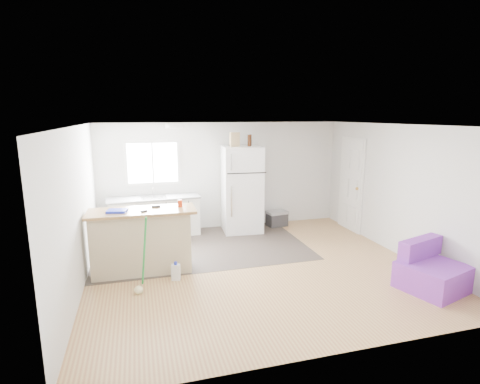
# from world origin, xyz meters

# --- Properties ---
(room) EXTENTS (5.51, 5.01, 2.41)m
(room) POSITION_xyz_m (0.00, 0.00, 1.20)
(room) COLOR #9F6843
(room) RESTS_ON ground
(vinyl_zone) EXTENTS (4.05, 2.50, 0.00)m
(vinyl_zone) POSITION_xyz_m (-0.73, 1.25, 0.00)
(vinyl_zone) COLOR #372E29
(vinyl_zone) RESTS_ON floor
(window) EXTENTS (1.18, 0.06, 0.98)m
(window) POSITION_xyz_m (-1.55, 2.49, 1.55)
(window) COLOR white
(window) RESTS_ON back_wall
(interior_door) EXTENTS (0.11, 0.92, 2.10)m
(interior_door) POSITION_xyz_m (2.72, 1.55, 1.02)
(interior_door) COLOR white
(interior_door) RESTS_ON right_wall
(ceiling_fixture) EXTENTS (0.30, 0.30, 0.07)m
(ceiling_fixture) POSITION_xyz_m (-1.20, 1.20, 2.36)
(ceiling_fixture) COLOR white
(ceiling_fixture) RESTS_ON ceiling
(kitchen_cabinets) EXTENTS (1.95, 0.72, 1.13)m
(kitchen_cabinets) POSITION_xyz_m (-1.57, 2.20, 0.44)
(kitchen_cabinets) COLOR white
(kitchen_cabinets) RESTS_ON floor
(peninsula) EXTENTS (1.73, 0.70, 1.05)m
(peninsula) POSITION_xyz_m (-1.87, 0.35, 0.53)
(peninsula) COLOR tan
(peninsula) RESTS_ON floor
(refrigerator) EXTENTS (0.89, 0.85, 1.90)m
(refrigerator) POSITION_xyz_m (0.33, 2.09, 0.95)
(refrigerator) COLOR white
(refrigerator) RESTS_ON floor
(cooler) EXTENTS (0.51, 0.38, 0.36)m
(cooler) POSITION_xyz_m (1.22, 2.20, 0.18)
(cooler) COLOR #2C2C2F
(cooler) RESTS_ON floor
(purple_seat) EXTENTS (1.05, 1.03, 0.70)m
(purple_seat) POSITION_xyz_m (2.27, -1.44, 0.26)
(purple_seat) COLOR purple
(purple_seat) RESTS_ON floor
(cleaner_jug) EXTENTS (0.15, 0.12, 0.30)m
(cleaner_jug) POSITION_xyz_m (-1.38, -0.13, 0.13)
(cleaner_jug) COLOR white
(cleaner_jug) RESTS_ON floor
(mop) EXTENTS (0.24, 0.32, 1.17)m
(mop) POSITION_xyz_m (-1.92, -0.42, 0.23)
(mop) COLOR green
(mop) RESTS_ON floor
(red_cup) EXTENTS (0.09, 0.09, 0.12)m
(red_cup) POSITION_xyz_m (-1.22, 0.39, 1.11)
(red_cup) COLOR red
(red_cup) RESTS_ON peninsula
(blue_tray) EXTENTS (0.34, 0.27, 0.04)m
(blue_tray) POSITION_xyz_m (-2.22, 0.32, 1.07)
(blue_tray) COLOR #1626CE
(blue_tray) RESTS_ON peninsula
(tool_a) EXTENTS (0.14, 0.06, 0.03)m
(tool_a) POSITION_xyz_m (-1.61, 0.47, 1.07)
(tool_a) COLOR black
(tool_a) RESTS_ON peninsula
(tool_b) EXTENTS (0.11, 0.08, 0.03)m
(tool_b) POSITION_xyz_m (-1.81, 0.21, 1.07)
(tool_b) COLOR black
(tool_b) RESTS_ON peninsula
(cardboard_box) EXTENTS (0.21, 0.11, 0.30)m
(cardboard_box) POSITION_xyz_m (0.15, 2.02, 2.05)
(cardboard_box) COLOR tan
(cardboard_box) RESTS_ON refrigerator
(bottle_left) EXTENTS (0.08, 0.08, 0.25)m
(bottle_left) POSITION_xyz_m (0.47, 1.99, 2.02)
(bottle_left) COLOR #381A0A
(bottle_left) RESTS_ON refrigerator
(bottle_right) EXTENTS (0.08, 0.08, 0.25)m
(bottle_right) POSITION_xyz_m (0.52, 2.09, 2.02)
(bottle_right) COLOR #381A0A
(bottle_right) RESTS_ON refrigerator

